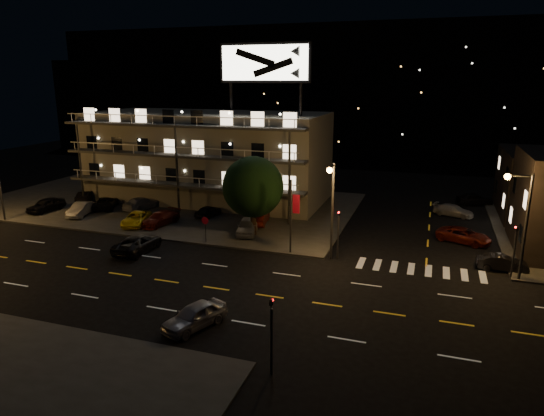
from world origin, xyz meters
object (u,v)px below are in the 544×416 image
(road_car_east, at_px, (195,316))
(lot_car_2, at_px, (136,219))
(lot_car_7, at_px, (142,203))
(lot_car_4, at_px, (247,226))
(tree, at_px, (253,189))
(road_car_west, at_px, (138,243))
(side_car_0, at_px, (502,263))

(road_car_east, bearing_deg, lot_car_2, 154.46)
(lot_car_7, bearing_deg, lot_car_2, 131.06)
(lot_car_4, relative_size, road_car_east, 1.02)
(tree, relative_size, road_car_west, 1.44)
(lot_car_7, xyz_separation_m, road_car_west, (7.20, -11.70, -0.13))
(lot_car_2, xyz_separation_m, road_car_east, (15.10, -16.55, -0.06))
(lot_car_2, distance_m, side_car_0, 33.52)
(road_car_east, bearing_deg, lot_car_4, 123.35)
(lot_car_7, relative_size, side_car_0, 1.28)
(lot_car_4, xyz_separation_m, road_car_west, (-7.26, -7.14, -0.17))
(tree, bearing_deg, road_car_west, -137.54)
(lot_car_2, bearing_deg, road_car_west, -70.50)
(side_car_0, xyz_separation_m, road_car_west, (-29.14, -5.25, 0.10))
(lot_car_4, distance_m, lot_car_7, 15.16)
(lot_car_2, bearing_deg, side_car_0, -17.06)
(road_car_east, bearing_deg, side_car_0, 62.20)
(lot_car_4, bearing_deg, tree, -10.68)
(road_car_east, distance_m, road_car_west, 14.85)
(lot_car_7, bearing_deg, road_car_west, 135.05)
(tree, distance_m, lot_car_4, 3.72)
(tree, distance_m, lot_car_7, 16.14)
(tree, relative_size, road_car_east, 1.76)
(lot_car_2, height_order, road_car_east, road_car_east)
(lot_car_4, distance_m, road_car_east, 17.75)
(road_car_east, relative_size, road_car_west, 0.82)
(lot_car_4, height_order, lot_car_7, lot_car_4)
(side_car_0, distance_m, road_car_west, 29.61)
(tree, distance_m, road_car_west, 11.29)
(tree, height_order, side_car_0, tree)
(lot_car_4, height_order, road_car_west, lot_car_4)
(lot_car_4, xyz_separation_m, lot_car_7, (-14.46, 4.56, -0.04))
(lot_car_4, bearing_deg, lot_car_7, 149.36)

